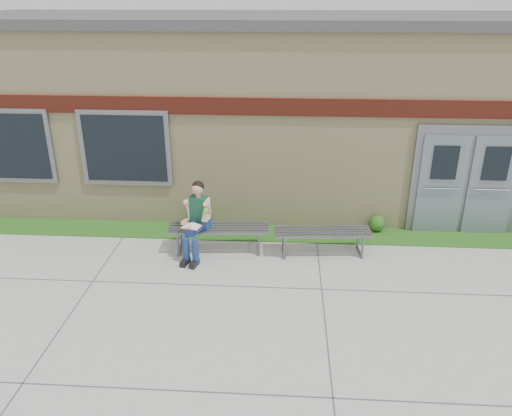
{
  "coord_description": "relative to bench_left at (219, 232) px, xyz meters",
  "views": [
    {
      "loc": [
        0.35,
        -6.83,
        4.65
      ],
      "look_at": [
        -0.2,
        1.7,
        0.97
      ],
      "focal_mm": 35.0,
      "sensor_mm": 36.0,
      "label": 1
    }
  ],
  "objects": [
    {
      "name": "shrub_mid",
      "position": [
        -0.64,
        1.04,
        -0.16
      ],
      "size": [
        0.41,
        0.41,
        0.41
      ],
      "primitive_type": "sphere",
      "color": "#2A4F15",
      "rests_on": "grass_strip"
    },
    {
      "name": "ground",
      "position": [
        0.93,
        -1.81,
        -0.39
      ],
      "size": [
        80.0,
        80.0,
        0.0
      ],
      "primitive_type": "plane",
      "color": "#9E9E99",
      "rests_on": "ground"
    },
    {
      "name": "shrub_east",
      "position": [
        3.22,
        1.04,
        -0.2
      ],
      "size": [
        0.34,
        0.34,
        0.34
      ],
      "primitive_type": "sphere",
      "color": "#2A4F15",
      "rests_on": "grass_strip"
    },
    {
      "name": "grass_strip",
      "position": [
        0.93,
        0.79,
        -0.38
      ],
      "size": [
        16.0,
        0.8,
        0.02
      ],
      "primitive_type": "cube",
      "color": "#2A4F15",
      "rests_on": "ground"
    },
    {
      "name": "bench_left",
      "position": [
        0.0,
        0.0,
        0.0
      ],
      "size": [
        1.97,
        0.67,
        0.5
      ],
      "rotation": [
        0.0,
        0.0,
        0.07
      ],
      "color": "slate",
      "rests_on": "ground"
    },
    {
      "name": "bench_right",
      "position": [
        2.0,
        0.0,
        -0.02
      ],
      "size": [
        1.89,
        0.66,
        0.48
      ],
      "rotation": [
        0.0,
        0.0,
        0.08
      ],
      "color": "slate",
      "rests_on": "ground"
    },
    {
      "name": "school_building",
      "position": [
        0.93,
        4.18,
        1.71
      ],
      "size": [
        16.2,
        6.22,
        4.2
      ],
      "color": "beige",
      "rests_on": "ground"
    },
    {
      "name": "girl",
      "position": [
        -0.39,
        -0.22,
        0.38
      ],
      "size": [
        0.54,
        0.91,
        1.46
      ],
      "rotation": [
        0.0,
        0.0,
        -0.24
      ],
      "color": "navy",
      "rests_on": "ground"
    }
  ]
}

